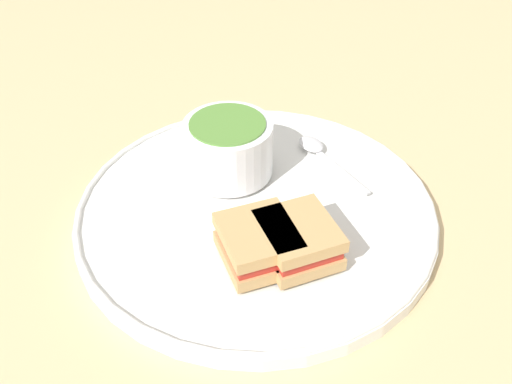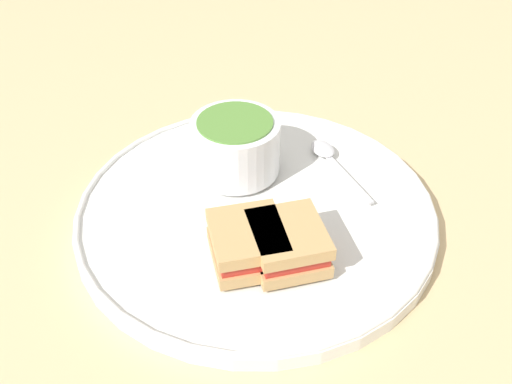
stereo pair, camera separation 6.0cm
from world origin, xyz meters
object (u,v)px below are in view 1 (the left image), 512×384
object	(u,v)px
soup_bowl	(228,147)
spoon	(316,149)
sandwich_half_near	(256,243)
sandwich_half_far	(298,240)

from	to	relation	value
soup_bowl	spoon	world-z (taller)	soup_bowl
spoon	sandwich_half_near	distance (m)	0.18
sandwich_half_near	sandwich_half_far	xyz separation A→B (m)	(-0.04, -0.00, 0.00)
sandwich_half_far	sandwich_half_near	bearing A→B (deg)	5.49
spoon	sandwich_half_far	bearing A→B (deg)	137.31
spoon	sandwich_half_far	world-z (taller)	sandwich_half_far
sandwich_half_near	soup_bowl	bearing A→B (deg)	-78.90
soup_bowl	spoon	size ratio (longest dim) A/B	0.87
spoon	sandwich_half_near	xyz separation A→B (m)	(0.07, 0.17, 0.01)
soup_bowl	sandwich_half_near	world-z (taller)	soup_bowl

